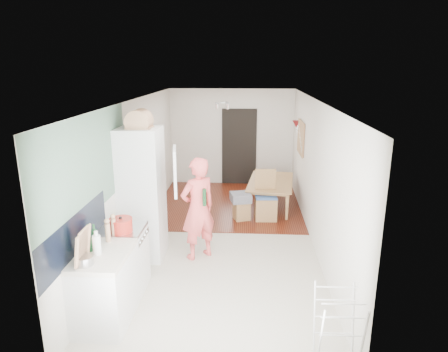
# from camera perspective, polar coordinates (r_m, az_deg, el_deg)

# --- Properties ---
(room_shell) EXTENTS (3.20, 7.00, 2.50)m
(room_shell) POSITION_cam_1_polar(r_m,az_deg,el_deg) (7.04, -0.07, 0.53)
(room_shell) COLOR silver
(room_shell) RESTS_ON ground
(floor) EXTENTS (3.20, 7.00, 0.01)m
(floor) POSITION_cam_1_polar(r_m,az_deg,el_deg) (7.46, -0.06, -8.78)
(floor) COLOR beige
(floor) RESTS_ON ground
(wood_floor_overlay) EXTENTS (3.20, 3.30, 0.01)m
(wood_floor_overlay) POSITION_cam_1_polar(r_m,az_deg,el_deg) (9.18, 0.63, -3.97)
(wood_floor_overlay) COLOR #602511
(wood_floor_overlay) RESTS_ON room_shell
(sage_wall_panel) EXTENTS (0.02, 3.00, 1.30)m
(sage_wall_panel) POSITION_cam_1_polar(r_m,az_deg,el_deg) (5.33, -18.76, 1.39)
(sage_wall_panel) COLOR slate
(sage_wall_panel) RESTS_ON room_shell
(tile_splashback) EXTENTS (0.02, 1.90, 0.50)m
(tile_splashback) POSITION_cam_1_polar(r_m,az_deg,el_deg) (5.06, -20.31, -7.86)
(tile_splashback) COLOR black
(tile_splashback) RESTS_ON room_shell
(doorway_recess) EXTENTS (0.90, 0.04, 2.00)m
(doorway_recess) POSITION_cam_1_polar(r_m,az_deg,el_deg) (10.47, 2.18, 4.15)
(doorway_recess) COLOR black
(doorway_recess) RESTS_ON room_shell
(base_cabinet) EXTENTS (0.60, 0.90, 0.86)m
(base_cabinet) POSITION_cam_1_polar(r_m,az_deg,el_deg) (5.28, -16.61, -15.27)
(base_cabinet) COLOR silver
(base_cabinet) RESTS_ON room_shell
(worktop) EXTENTS (0.62, 0.92, 0.06)m
(worktop) POSITION_cam_1_polar(r_m,az_deg,el_deg) (5.07, -17.02, -10.78)
(worktop) COLOR beige
(worktop) RESTS_ON room_shell
(range_cooker) EXTENTS (0.60, 0.60, 0.88)m
(range_cooker) POSITION_cam_1_polar(r_m,az_deg,el_deg) (5.90, -14.16, -11.54)
(range_cooker) COLOR silver
(range_cooker) RESTS_ON room_shell
(cooker_top) EXTENTS (0.60, 0.60, 0.04)m
(cooker_top) POSITION_cam_1_polar(r_m,az_deg,el_deg) (5.70, -14.46, -7.42)
(cooker_top) COLOR #B1B1B3
(cooker_top) RESTS_ON room_shell
(fridge_housing) EXTENTS (0.66, 0.66, 2.15)m
(fridge_housing) POSITION_cam_1_polar(r_m,az_deg,el_deg) (6.55, -11.66, -2.57)
(fridge_housing) COLOR silver
(fridge_housing) RESTS_ON room_shell
(fridge_door) EXTENTS (0.14, 0.56, 0.70)m
(fridge_door) POSITION_cam_1_polar(r_m,az_deg,el_deg) (6.00, -7.00, 0.70)
(fridge_door) COLOR silver
(fridge_door) RESTS_ON room_shell
(fridge_interior) EXTENTS (0.02, 0.52, 0.66)m
(fridge_interior) POSITION_cam_1_polar(r_m,az_deg,el_deg) (6.35, -9.19, 1.43)
(fridge_interior) COLOR white
(fridge_interior) RESTS_ON room_shell
(pinboard) EXTENTS (0.03, 0.90, 0.70)m
(pinboard) POSITION_cam_1_polar(r_m,az_deg,el_deg) (8.89, 10.94, 5.42)
(pinboard) COLOR tan
(pinboard) RESTS_ON room_shell
(pinboard_frame) EXTENTS (0.00, 0.94, 0.74)m
(pinboard_frame) POSITION_cam_1_polar(r_m,az_deg,el_deg) (8.89, 10.85, 5.42)
(pinboard_frame) COLOR #A57C48
(pinboard_frame) RESTS_ON room_shell
(wall_sconce) EXTENTS (0.18, 0.18, 0.16)m
(wall_sconce) POSITION_cam_1_polar(r_m,az_deg,el_deg) (9.50, 10.27, 7.31)
(wall_sconce) COLOR maroon
(wall_sconce) RESTS_ON room_shell
(person) EXTENTS (0.87, 0.83, 2.00)m
(person) POSITION_cam_1_polar(r_m,az_deg,el_deg) (6.40, -3.76, -3.40)
(person) COLOR #F15756
(person) RESTS_ON floor
(dining_table) EXTENTS (0.97, 1.53, 0.51)m
(dining_table) POSITION_cam_1_polar(r_m,az_deg,el_deg) (8.99, 6.85, -2.84)
(dining_table) COLOR #A57C48
(dining_table) RESTS_ON floor
(dining_chair) EXTENTS (0.45, 0.45, 1.02)m
(dining_chair) POSITION_cam_1_polar(r_m,az_deg,el_deg) (8.18, 6.01, -2.82)
(dining_chair) COLOR #A57C48
(dining_chair) RESTS_ON floor
(stool) EXTENTS (0.38, 0.38, 0.39)m
(stool) POSITION_cam_1_polar(r_m,az_deg,el_deg) (8.22, 2.50, -4.95)
(stool) COLOR #A57C48
(stool) RESTS_ON floor
(grey_drape) EXTENTS (0.47, 0.47, 0.17)m
(grey_drape) POSITION_cam_1_polar(r_m,az_deg,el_deg) (8.13, 2.39, -3.07)
(grey_drape) COLOR slate
(grey_drape) RESTS_ON stool
(drying_rack) EXTENTS (0.44, 0.40, 0.85)m
(drying_rack) POSITION_cam_1_polar(r_m,az_deg,el_deg) (4.61, 15.88, -20.31)
(drying_rack) COLOR silver
(drying_rack) RESTS_ON floor
(bread_bin) EXTENTS (0.43, 0.41, 0.20)m
(bread_bin) POSITION_cam_1_polar(r_m,az_deg,el_deg) (6.26, -12.03, 7.65)
(bread_bin) COLOR tan
(bread_bin) RESTS_ON fridge_housing
(red_casserole) EXTENTS (0.37, 0.37, 0.18)m
(red_casserole) POSITION_cam_1_polar(r_m,az_deg,el_deg) (5.56, -14.51, -6.78)
(red_casserole) COLOR red
(red_casserole) RESTS_ON cooker_top
(steel_pan) EXTENTS (0.25, 0.25, 0.10)m
(steel_pan) POSITION_cam_1_polar(r_m,az_deg,el_deg) (4.82, -19.30, -11.32)
(steel_pan) COLOR #B1B1B3
(steel_pan) RESTS_ON worktop
(held_bottle) EXTENTS (0.06, 0.06, 0.28)m
(held_bottle) POSITION_cam_1_polar(r_m,az_deg,el_deg) (6.26, -2.83, -3.06)
(held_bottle) COLOR #143D1D
(held_bottle) RESTS_ON person
(bottle_a) EXTENTS (0.07, 0.07, 0.28)m
(bottle_a) POSITION_cam_1_polar(r_m,az_deg,el_deg) (5.08, -18.72, -8.74)
(bottle_a) COLOR #143D1D
(bottle_a) RESTS_ON worktop
(bottle_b) EXTENTS (0.07, 0.07, 0.26)m
(bottle_b) POSITION_cam_1_polar(r_m,az_deg,el_deg) (5.10, -17.98, -8.66)
(bottle_b) COLOR #143D1D
(bottle_b) RESTS_ON worktop
(bottle_c) EXTENTS (0.11, 0.11, 0.24)m
(bottle_c) POSITION_cam_1_polar(r_m,az_deg,el_deg) (4.99, -17.69, -9.37)
(bottle_c) COLOR silver
(bottle_c) RESTS_ON worktop
(pepper_mill_front) EXTENTS (0.08, 0.08, 0.24)m
(pepper_mill_front) POSITION_cam_1_polar(r_m,az_deg,el_deg) (5.29, -16.26, -7.76)
(pepper_mill_front) COLOR tan
(pepper_mill_front) RESTS_ON worktop
(pepper_mill_back) EXTENTS (0.08, 0.08, 0.23)m
(pepper_mill_back) POSITION_cam_1_polar(r_m,az_deg,el_deg) (5.47, -15.50, -7.00)
(pepper_mill_back) COLOR tan
(pepper_mill_back) RESTS_ON worktop
(chopping_boards) EXTENTS (0.13, 0.30, 0.41)m
(chopping_boards) POSITION_cam_1_polar(r_m,az_deg,el_deg) (4.80, -19.55, -9.45)
(chopping_boards) COLOR tan
(chopping_boards) RESTS_ON worktop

